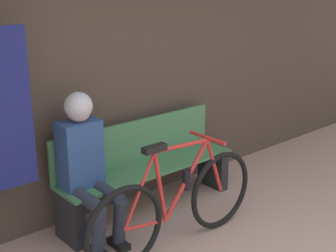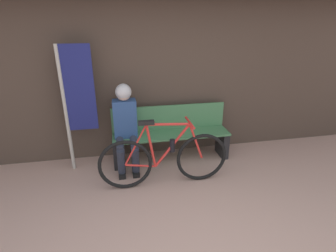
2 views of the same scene
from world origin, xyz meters
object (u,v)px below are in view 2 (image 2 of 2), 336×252
bicycle (165,159)px  person_seated (125,121)px  banner_pole (75,96)px  park_bench_near (171,135)px

bicycle → person_seated: bearing=128.4°
bicycle → banner_pole: (-1.13, 0.67, 0.74)m
park_bench_near → banner_pole: (-1.36, -0.03, 0.71)m
bicycle → banner_pole: banner_pole is taller
banner_pole → bicycle: bearing=-30.6°
park_bench_near → person_seated: bearing=-171.6°
bicycle → person_seated: person_seated is taller
person_seated → banner_pole: 0.77m
person_seated → banner_pole: (-0.66, 0.08, 0.39)m
bicycle → person_seated: (-0.47, 0.59, 0.35)m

